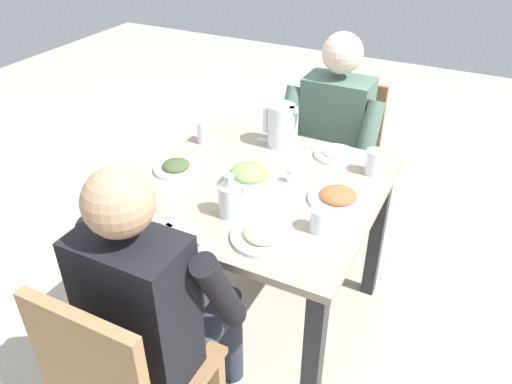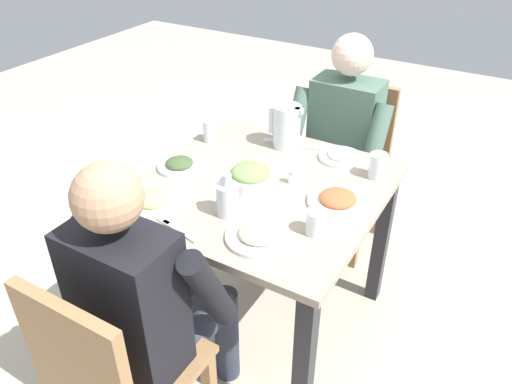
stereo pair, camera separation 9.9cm
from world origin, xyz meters
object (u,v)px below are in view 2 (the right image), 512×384
Objects in this scene: chair_near at (349,157)px; salt_shaker at (292,177)px; water_glass_far_left at (210,131)px; oil_carafe at (228,201)px; dining_table at (260,210)px; water_glass_center at (378,166)px; plate_dolmas at (180,164)px; water_pitcher at (287,126)px; diner_near at (336,148)px; plate_fries at (153,199)px; water_glass_by_pitcher at (316,222)px; chair_far at (111,375)px; plate_beans at (258,235)px; plate_rice_curry at (338,200)px; plate_yoghurt at (341,155)px; diner_far at (150,298)px; salad_bowl at (251,177)px.

chair_near reaches higher than salt_shaker.
oil_carafe is (-0.38, 0.44, 0.01)m from water_glass_far_left.
dining_table is 8.93× the size of water_glass_center.
dining_table is 0.38m from plate_dolmas.
water_pitcher is 0.57m from oil_carafe.
diner_near reaches higher than plate_fries.
salt_shaker is (0.21, -0.25, -0.02)m from water_glass_by_pitcher.
chair_far reaches higher than plate_beans.
plate_fries is at bearing 101.54° from water_glass_far_left.
chair_far is at bearing 67.32° from plate_rice_curry.
plate_yoghurt is at bearing -69.73° from plate_rice_curry.
chair_near and chair_far have the same top height.
water_glass_far_left is (0.11, -0.52, 0.03)m from plate_fries.
water_glass_by_pitcher is 0.32m from oil_carafe.
salt_shaker is (-0.15, -0.69, 0.13)m from diner_far.
oil_carafe is at bearing 39.68° from plate_rice_curry.
dining_table is 4.87× the size of water_pitcher.
plate_beans is at bearing -111.69° from chair_far.
diner_far is 5.29× the size of plate_beans.
plate_dolmas is 3.39× the size of salt_shaker.
diner_far reaches higher than plate_dolmas.
chair_far is 3.86× the size of plate_fries.
water_glass_far_left is (0.45, 0.41, 0.15)m from diner_near.
dining_table is 0.41m from water_pitcher.
water_glass_far_left is at bearing -33.99° from salad_bowl.
chair_near is 8.82× the size of water_glass_far_left.
chair_far is 0.96m from plate_rice_curry.
plate_rice_curry is (-0.36, -0.85, 0.26)m from chair_far.
water_pitcher reaches higher than salt_shaker.
salt_shaker is at bearing -134.43° from plate_fries.
oil_carafe is (0.19, 0.58, 0.04)m from plate_yoghurt.
salt_shaker is at bearing 121.52° from water_pitcher.
plate_fries is 1.37× the size of oil_carafe.
water_glass_by_pitcher is 0.46m from water_glass_center.
plate_fries is at bearing 30.11° from plate_rice_curry.
chair_near is 3.91× the size of plate_rice_curry.
oil_carafe is at bearing -22.95° from plate_beans.
chair_far reaches higher than salad_bowl.
chair_near is 1.15m from plate_beans.
water_pitcher is 0.44m from water_glass_center.
oil_carafe is (0.37, 0.51, 0.00)m from water_glass_center.
plate_rice_curry is 4.13× the size of salt_shaker.
water_glass_center is at bearing -97.30° from water_glass_by_pitcher.
water_glass_center is (-0.06, -0.46, 0.01)m from water_glass_by_pitcher.
chair_far is 0.84m from salad_bowl.
diner_far is 0.75m from plate_rice_curry.
dining_table is 4.15× the size of plate_rice_curry.
plate_yoghurt is (-0.03, -0.65, 0.00)m from plate_beans.
chair_near is 0.87m from plate_rice_curry.
diner_far is at bearing 85.97° from dining_table.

